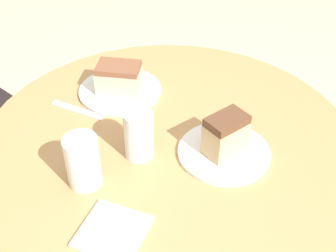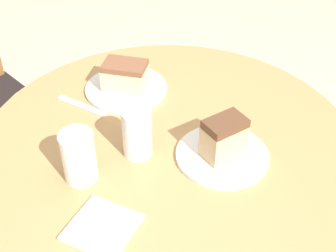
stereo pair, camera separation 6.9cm
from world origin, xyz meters
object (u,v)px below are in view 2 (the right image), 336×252
at_px(plate_far, 222,155).
at_px(cake_slice_near, 125,76).
at_px(glass_lemonade, 79,159).
at_px(plate_near, 126,89).
at_px(glass_water, 137,135).
at_px(cake_slice_far, 224,138).

xyz_separation_m(plate_far, cake_slice_near, (0.08, 0.36, 0.04)).
bearing_deg(plate_far, glass_lemonade, 137.30).
relative_size(plate_near, cake_slice_near, 1.64).
bearing_deg(cake_slice_near, glass_water, -134.07).
distance_m(plate_near, cake_slice_far, 0.37).
bearing_deg(glass_lemonade, glass_water, -20.86).
bearing_deg(glass_lemonade, plate_near, 23.33).
bearing_deg(plate_far, cake_slice_near, 77.44).
height_order(plate_near, glass_water, glass_water).
xyz_separation_m(cake_slice_far, glass_water, (-0.10, 0.17, -0.01)).
height_order(plate_near, glass_lemonade, glass_lemonade).
height_order(glass_lemonade, glass_water, same).
xyz_separation_m(cake_slice_near, glass_lemonade, (-0.32, -0.14, 0.01)).
height_order(cake_slice_near, glass_water, glass_water).
bearing_deg(cake_slice_near, cake_slice_far, -102.56).
xyz_separation_m(cake_slice_far, glass_lemonade, (-0.24, 0.22, -0.00)).
bearing_deg(plate_far, plate_near, 77.44).
relative_size(plate_near, glass_lemonade, 1.86).
height_order(plate_near, plate_far, same).
distance_m(cake_slice_far, glass_lemonade, 0.32).
distance_m(cake_slice_near, glass_water, 0.26).
bearing_deg(cake_slice_far, cake_slice_near, 77.44).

